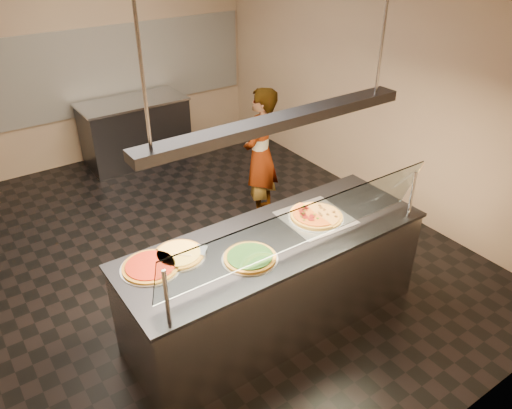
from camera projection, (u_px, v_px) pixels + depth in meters
ground at (198, 250)px, 5.60m from camera, size 5.00×6.00×0.02m
wall_back at (87, 58)px, 6.96m from camera, size 5.00×0.02×3.00m
wall_front at (452, 290)px, 2.70m from camera, size 5.00×0.02×3.00m
wall_right at (372, 80)px, 6.06m from camera, size 0.02×6.00×3.00m
tile_band at (90, 72)px, 7.04m from camera, size 4.90×0.02×1.20m
serving_counter at (275, 281)px, 4.38m from camera, size 2.68×0.94×0.93m
sneeze_guard at (304, 226)px, 3.75m from camera, size 2.44×0.18×0.54m
perforated_tray at (316, 217)px, 4.40m from camera, size 0.58×0.58×0.01m
half_pizza_pepperoni at (306, 218)px, 4.34m from camera, size 0.25×0.47×0.05m
half_pizza_sausage at (325, 211)px, 4.45m from camera, size 0.25×0.47×0.04m
pizza_spinach at (250, 257)px, 3.88m from camera, size 0.45×0.45×0.03m
pizza_cheese at (179, 254)px, 3.92m from camera, size 0.42×0.42×0.03m
pizza_tomato at (150, 266)px, 3.78m from camera, size 0.46×0.46×0.03m
pizza_spatula at (189, 252)px, 3.91m from camera, size 0.29×0.17×0.02m
prep_table at (136, 131)px, 7.35m from camera, size 1.51×0.74×0.93m
worker at (260, 155)px, 5.85m from camera, size 0.70×0.64×1.61m
heat_lamp_housing at (279, 122)px, 3.63m from camera, size 2.30×0.18×0.08m
lamp_rod_left at (142, 68)px, 2.86m from camera, size 0.02×0.02×1.01m
lamp_rod_right at (384, 28)px, 3.84m from camera, size 0.02×0.02×1.01m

